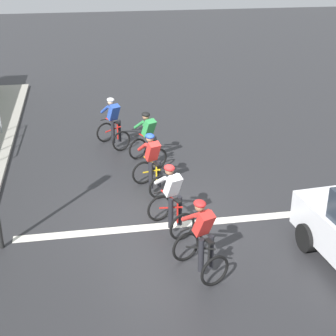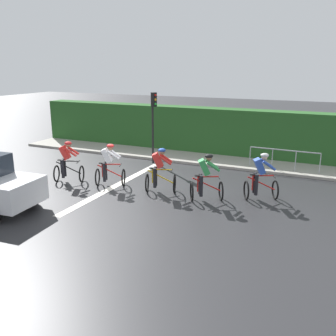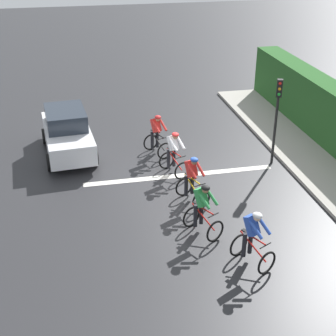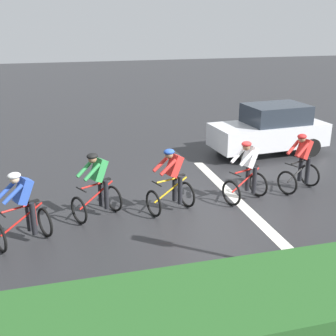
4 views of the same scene
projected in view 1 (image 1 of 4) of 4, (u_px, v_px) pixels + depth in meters
name	position (u px, v px, depth m)	size (l,w,h in m)	color
ground_plane	(159.00, 216.00, 12.70)	(80.00, 80.00, 0.00)	#28282B
road_marking_stop_line	(162.00, 226.00, 12.24)	(7.00, 0.30, 0.01)	silver
cyclist_lead	(113.00, 124.00, 16.64)	(1.09, 1.27, 1.66)	black
cyclist_second	(148.00, 140.00, 15.27)	(1.11, 1.27, 1.66)	black
cyclist_mid	(152.00, 165.00, 13.60)	(0.99, 1.24, 1.66)	black
cyclist_fourth	(171.00, 201.00, 11.74)	(1.03, 1.25, 1.66)	black
cyclist_trailing	(201.00, 240.00, 10.19)	(1.04, 1.26, 1.66)	black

